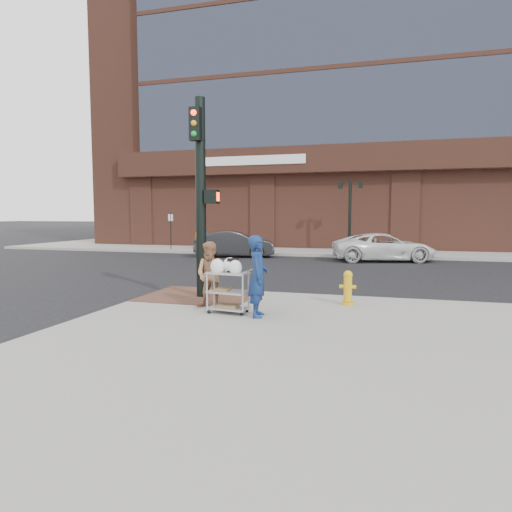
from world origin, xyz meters
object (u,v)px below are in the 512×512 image
(woman_blue, at_px, (258,276))
(pedestrian_tan, at_px, (211,275))
(lamp_post, at_px, (350,208))
(traffic_signal_pole, at_px, (201,192))
(fire_hydrant, at_px, (348,287))
(minivan_white, at_px, (384,247))
(utility_cart, at_px, (228,288))
(sedan_dark, at_px, (235,244))

(woman_blue, height_order, pedestrian_tan, woman_blue)
(lamp_post, xyz_separation_m, pedestrian_tan, (-1.72, -16.47, -1.71))
(traffic_signal_pole, height_order, pedestrian_tan, traffic_signal_pole)
(pedestrian_tan, bearing_deg, traffic_signal_pole, 120.76)
(lamp_post, bearing_deg, fire_hydrant, -85.51)
(pedestrian_tan, relative_size, minivan_white, 0.31)
(woman_blue, xyz_separation_m, utility_cart, (-0.71, 0.15, -0.31))
(woman_blue, relative_size, minivan_white, 0.35)
(lamp_post, height_order, traffic_signal_pole, traffic_signal_pole)
(lamp_post, height_order, woman_blue, lamp_post)
(fire_hydrant, bearing_deg, utility_cart, -146.36)
(woman_blue, distance_m, sedan_dark, 14.71)
(utility_cart, relative_size, fire_hydrant, 1.46)
(woman_blue, relative_size, pedestrian_tan, 1.12)
(woman_blue, xyz_separation_m, pedestrian_tan, (-1.24, 0.52, -0.09))
(lamp_post, bearing_deg, minivan_white, -59.69)
(woman_blue, distance_m, utility_cart, 0.79)
(utility_cart, bearing_deg, woman_blue, -11.96)
(woman_blue, distance_m, fire_hydrant, 2.46)
(woman_blue, bearing_deg, utility_cart, 67.78)
(lamp_post, relative_size, traffic_signal_pole, 0.80)
(minivan_white, distance_m, fire_hydrant, 12.03)
(minivan_white, bearing_deg, fire_hydrant, 161.47)
(pedestrian_tan, bearing_deg, lamp_post, 83.66)
(woman_blue, height_order, sedan_dark, woman_blue)
(woman_blue, xyz_separation_m, sedan_dark, (-5.19, 13.76, -0.31))
(pedestrian_tan, distance_m, sedan_dark, 13.82)
(minivan_white, bearing_deg, utility_cart, 151.98)
(traffic_signal_pole, xyz_separation_m, fire_hydrant, (3.67, -0.02, -2.27))
(lamp_post, distance_m, sedan_dark, 6.81)
(pedestrian_tan, bearing_deg, woman_blue, -23.14)
(sedan_dark, distance_m, minivan_white, 7.57)
(woman_blue, distance_m, pedestrian_tan, 1.35)
(traffic_signal_pole, bearing_deg, pedestrian_tan, -58.88)
(pedestrian_tan, xyz_separation_m, utility_cart, (0.53, -0.37, -0.22))
(sedan_dark, distance_m, fire_hydrant, 13.84)
(fire_hydrant, bearing_deg, minivan_white, 86.68)
(lamp_post, height_order, fire_hydrant, lamp_post)
(sedan_dark, bearing_deg, fire_hydrant, -164.23)
(pedestrian_tan, distance_m, fire_hydrant, 3.19)
(pedestrian_tan, relative_size, sedan_dark, 0.36)
(lamp_post, bearing_deg, utility_cart, -94.07)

